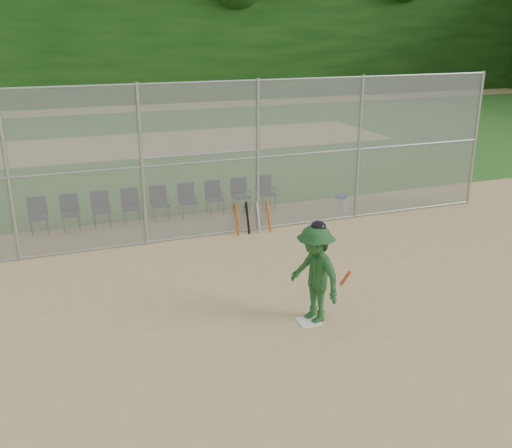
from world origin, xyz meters
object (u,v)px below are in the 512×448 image
object	(u,v)px
water_cooler	(341,203)
chair_0	(38,217)
batter_at_plate	(315,273)
home_plate	(309,321)

from	to	relation	value
water_cooler	chair_0	size ratio (longest dim) A/B	0.49
batter_at_plate	water_cooler	size ratio (longest dim) A/B	4.12
home_plate	water_cooler	bearing A→B (deg)	56.39
home_plate	water_cooler	xyz separation A→B (m)	(3.84, 5.78, 0.23)
batter_at_plate	water_cooler	distance (m)	6.87
batter_at_plate	water_cooler	bearing A→B (deg)	57.00
home_plate	chair_0	world-z (taller)	chair_0
home_plate	water_cooler	distance (m)	6.94
batter_at_plate	chair_0	world-z (taller)	batter_at_plate
batter_at_plate	chair_0	distance (m)	8.29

